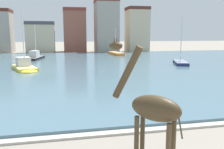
{
  "coord_description": "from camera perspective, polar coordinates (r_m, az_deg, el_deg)",
  "views": [
    {
      "loc": [
        -3.44,
        -3.94,
        4.79
      ],
      "look_at": [
        -0.31,
        11.04,
        2.2
      ],
      "focal_mm": 38.51,
      "sensor_mm": 36.0,
      "label": 1
    }
  ],
  "objects": [
    {
      "name": "quay_edge_coping",
      "position": [
        12.22,
        5.67,
        -13.22
      ],
      "size": [
        86.68,
        0.5,
        0.12
      ],
      "primitive_type": "cube",
      "color": "#ADA89E",
      "rests_on": "ground"
    },
    {
      "name": "townhouse_wide_warehouse",
      "position": [
        67.91,
        -24.75,
        9.33
      ],
      "size": [
        5.22,
        6.27,
        10.94
      ],
      "color": "gray",
      "rests_on": "ground"
    },
    {
      "name": "sailboat_navy",
      "position": [
        38.44,
        15.85,
        2.68
      ],
      "size": [
        3.53,
        6.27,
        7.47
      ],
      "color": "navy",
      "rests_on": "ground"
    },
    {
      "name": "townhouse_narrow_midrow",
      "position": [
        66.16,
        -8.9,
        10.31
      ],
      "size": [
        5.82,
        6.91,
        11.43
      ],
      "color": "#8E5142",
      "rests_on": "ground"
    },
    {
      "name": "townhouse_corner_house",
      "position": [
        63.83,
        -1.36,
        11.4
      ],
      "size": [
        5.75,
        6.71,
        13.54
      ],
      "color": "gray",
      "rests_on": "ground"
    },
    {
      "name": "sailboat_black",
      "position": [
        46.2,
        -17.59,
        3.93
      ],
      "size": [
        3.07,
        7.38,
        6.46
      ],
      "color": "black",
      "rests_on": "ground"
    },
    {
      "name": "townhouse_end_terrace",
      "position": [
        63.94,
        -16.56,
        8.44
      ],
      "size": [
        6.97,
        6.06,
        7.82
      ],
      "color": "#C6B293",
      "rests_on": "ground"
    },
    {
      "name": "harbor_water",
      "position": [
        36.16,
        -6.26,
        2.15
      ],
      "size": [
        86.68,
        49.44,
        0.27
      ],
      "primitive_type": "cube",
      "color": "#476675",
      "rests_on": "ground"
    },
    {
      "name": "giraffe_statue",
      "position": [
        7.8,
        9.34,
        -8.38
      ],
      "size": [
        2.12,
        2.22,
        4.69
      ],
      "color": "#42331E",
      "rests_on": "ground"
    },
    {
      "name": "sailboat_orange",
      "position": [
        53.77,
        0.78,
        4.94
      ],
      "size": [
        2.42,
        7.42,
        6.0
      ],
      "color": "orange",
      "rests_on": "ground"
    },
    {
      "name": "sailboat_yellow",
      "position": [
        32.68,
        -20.02,
        1.63
      ],
      "size": [
        4.14,
        6.83,
        7.89
      ],
      "color": "gold",
      "rests_on": "ground"
    },
    {
      "name": "townhouse_tall_gabled",
      "position": [
        65.68,
        5.96,
        10.53
      ],
      "size": [
        5.64,
        5.48,
        11.78
      ],
      "color": "#C6B293",
      "rests_on": "ground"
    }
  ]
}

